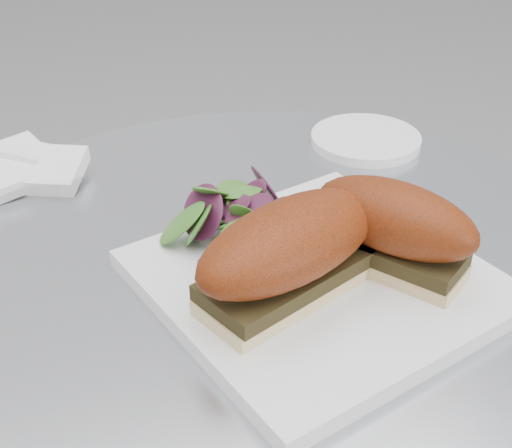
{
  "coord_description": "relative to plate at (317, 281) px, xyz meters",
  "views": [
    {
      "loc": [
        -0.2,
        -0.49,
        1.11
      ],
      "look_at": [
        -0.01,
        0.02,
        0.77
      ],
      "focal_mm": 50.0,
      "sensor_mm": 36.0,
      "label": 1
    }
  ],
  "objects": [
    {
      "name": "saucer",
      "position": [
        0.18,
        0.24,
        -0.0
      ],
      "size": [
        0.13,
        0.13,
        0.01
      ],
      "primitive_type": "cylinder",
      "color": "white",
      "rests_on": "table"
    },
    {
      "name": "salad",
      "position": [
        -0.04,
        0.07,
        0.03
      ],
      "size": [
        0.12,
        0.12,
        0.05
      ],
      "primitive_type": null,
      "color": "#4A8A2D",
      "rests_on": "plate"
    },
    {
      "name": "plate",
      "position": [
        0.0,
        0.0,
        0.0
      ],
      "size": [
        0.32,
        0.32,
        0.02
      ],
      "primitive_type": "cube",
      "rotation": [
        0.0,
        0.0,
        0.24
      ],
      "color": "white",
      "rests_on": "table"
    },
    {
      "name": "napkin",
      "position": [
        -0.21,
        0.29,
        0.0
      ],
      "size": [
        0.12,
        0.12,
        0.02
      ],
      "primitive_type": null,
      "rotation": [
        0.0,
        0.0,
        0.04
      ],
      "color": "white",
      "rests_on": "table"
    },
    {
      "name": "sandwich_left",
      "position": [
        -0.03,
        -0.02,
        0.05
      ],
      "size": [
        0.2,
        0.14,
        0.08
      ],
      "rotation": [
        0.0,
        0.0,
        0.36
      ],
      "color": "#FAE39C",
      "rests_on": "plate"
    },
    {
      "name": "table",
      "position": [
        -0.02,
        0.05,
        -0.25
      ],
      "size": [
        0.7,
        0.7,
        0.73
      ],
      "color": "silver",
      "rests_on": "ground"
    },
    {
      "name": "sandwich_right",
      "position": [
        0.06,
        -0.01,
        0.05
      ],
      "size": [
        0.13,
        0.16,
        0.08
      ],
      "rotation": [
        0.0,
        0.0,
        -0.99
      ],
      "color": "#FAE39C",
      "rests_on": "plate"
    }
  ]
}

